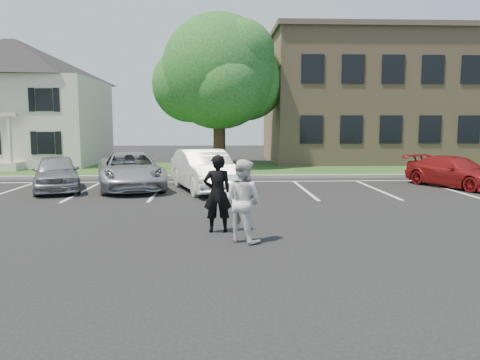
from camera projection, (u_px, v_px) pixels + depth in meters
name	position (u px, v px, depth m)	size (l,w,h in m)	color
ground_plane	(242.00, 244.00, 9.90)	(90.00, 90.00, 0.00)	black
curb	(230.00, 177.00, 21.79)	(40.00, 0.30, 0.15)	gray
grass_strip	(228.00, 169.00, 25.76)	(44.00, 8.00, 0.08)	#234116
stall_lines	(266.00, 187.00, 18.84)	(34.00, 5.36, 0.01)	silver
house	(15.00, 102.00, 28.68)	(10.30, 9.22, 7.60)	beige
office_building	(432.00, 100.00, 31.82)	(22.40, 10.40, 8.30)	#937A5A
tree	(221.00, 75.00, 26.96)	(7.80, 7.20, 8.80)	black
man_black_suit	(217.00, 193.00, 10.92)	(0.67, 0.44, 1.83)	black
man_white_shirt	(243.00, 201.00, 10.03)	(0.87, 0.68, 1.79)	silver
car_silver_west	(57.00, 173.00, 17.71)	(1.62, 4.02, 1.37)	#A1A2A6
car_silver_minivan	(130.00, 171.00, 18.24)	(2.36, 5.11, 1.42)	#A9ABB1
car_white_sedan	(205.00, 170.00, 17.68)	(1.64, 4.71, 1.55)	white
car_red_compact	(455.00, 172.00, 18.69)	(1.72, 4.24, 1.23)	maroon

